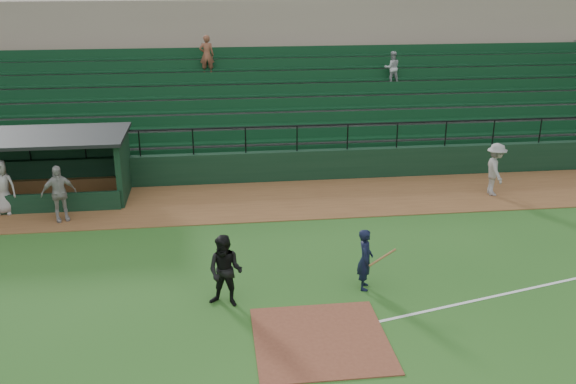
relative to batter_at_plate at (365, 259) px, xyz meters
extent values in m
plane|color=#27591C|center=(-1.55, -1.26, -0.83)|extent=(90.00, 90.00, 0.00)
cube|color=brown|center=(-1.55, 6.74, -0.81)|extent=(40.00, 4.00, 0.03)
cube|color=brown|center=(-1.55, -2.26, -0.81)|extent=(3.00, 3.00, 0.03)
cube|color=black|center=(-1.55, 8.94, -0.23)|extent=(36.00, 0.35, 1.20)
cylinder|color=black|center=(-1.55, 8.94, 1.37)|extent=(36.00, 0.06, 0.06)
cube|color=slate|center=(-1.55, 13.84, 0.97)|extent=(36.00, 9.00, 3.60)
cube|color=#103B1E|center=(-1.55, 13.34, 1.42)|extent=(34.56, 8.00, 4.05)
cube|color=gray|center=(-1.55, 20.34, 2.37)|extent=(38.00, 3.00, 6.40)
cube|color=slate|center=(-1.55, 18.34, 2.87)|extent=(36.00, 2.00, 0.20)
imported|color=silver|center=(4.78, 14.64, 2.65)|extent=(0.75, 0.59, 1.55)
imported|color=brown|center=(-3.92, 15.64, 3.25)|extent=(0.68, 0.45, 1.87)
cube|color=black|center=(-11.30, 9.14, 0.32)|extent=(8.50, 0.20, 2.30)
cube|color=black|center=(-7.05, 7.84, 0.32)|extent=(0.20, 2.60, 2.30)
cube|color=olive|center=(-11.30, 8.74, -0.58)|extent=(7.65, 0.40, 0.50)
imported|color=black|center=(0.00, 0.00, 0.00)|extent=(0.51, 0.67, 1.66)
cylinder|color=olive|center=(0.40, -0.20, 0.12)|extent=(0.79, 0.34, 0.35)
imported|color=black|center=(-3.61, -0.42, 0.10)|extent=(1.09, 0.98, 1.86)
imported|color=gray|center=(6.40, 6.31, 0.17)|extent=(0.89, 1.34, 1.94)
imported|color=#A29D98|center=(-8.87, 5.69, 0.15)|extent=(1.20, 0.85, 1.90)
imported|color=#A9A39E|center=(-10.92, 6.59, 0.15)|extent=(0.96, 0.65, 1.90)
camera|label=1|loc=(-3.75, -14.00, 7.05)|focal=38.43mm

